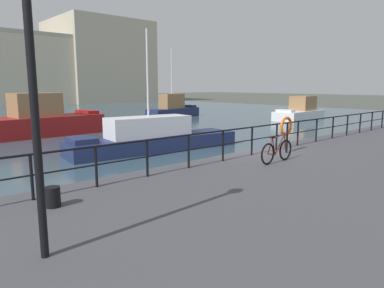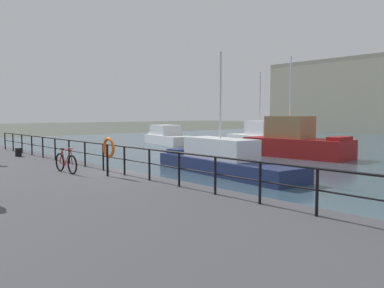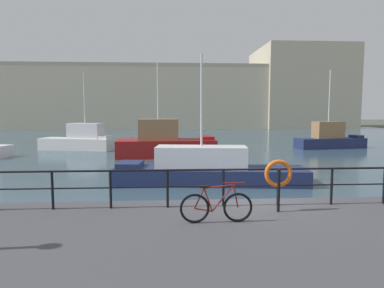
% 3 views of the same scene
% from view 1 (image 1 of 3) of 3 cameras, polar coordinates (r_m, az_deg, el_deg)
% --- Properties ---
extents(ground_plane, '(240.00, 240.00, 0.00)m').
position_cam_1_polar(ground_plane, '(14.66, 9.50, -3.79)').
color(ground_plane, '#4C5147').
extents(water_basin, '(80.00, 60.00, 0.01)m').
position_cam_1_polar(water_basin, '(40.76, -25.91, 3.82)').
color(water_basin, '#385160').
rests_on(water_basin, ground_plane).
extents(harbor_building, '(65.89, 17.16, 16.05)m').
position_cam_1_polar(harbor_building, '(70.73, -27.49, 10.86)').
color(harbor_building, '#C1B79E').
rests_on(harbor_building, ground_plane).
extents(moored_cabin_cruiser, '(9.29, 3.17, 6.06)m').
position_cam_1_polar(moored_cabin_cruiser, '(18.21, -6.46, 1.01)').
color(moored_cabin_cruiser, navy).
rests_on(moored_cabin_cruiser, water_basin).
extents(moored_small_launch, '(6.71, 2.79, 7.14)m').
position_cam_1_polar(moored_small_launch, '(37.50, -3.06, 5.71)').
color(moored_small_launch, navy).
rests_on(moored_small_launch, water_basin).
extents(moored_red_daysailer, '(7.45, 3.19, 7.03)m').
position_cam_1_polar(moored_red_daysailer, '(25.67, -22.90, 3.59)').
color(moored_red_daysailer, maroon).
rests_on(moored_red_daysailer, water_basin).
extents(moored_harbor_tender, '(6.82, 2.87, 2.29)m').
position_cam_1_polar(moored_harbor_tender, '(36.63, 17.10, 5.10)').
color(moored_harbor_tender, white).
rests_on(moored_harbor_tender, water_basin).
extents(quay_railing, '(26.70, 0.07, 1.08)m').
position_cam_1_polar(quay_railing, '(13.83, 11.72, 1.66)').
color(quay_railing, black).
rests_on(quay_railing, quay_promenade).
extents(parked_bicycle, '(1.77, 0.10, 0.98)m').
position_cam_1_polar(parked_bicycle, '(12.16, 13.58, -1.12)').
color(parked_bicycle, black).
rests_on(parked_bicycle, quay_promenade).
extents(mooring_bollard, '(0.32, 0.32, 0.44)m').
position_cam_1_polar(mooring_bollard, '(8.14, -21.63, -7.97)').
color(mooring_bollard, black).
rests_on(mooring_bollard, quay_promenade).
extents(life_ring_stand, '(0.75, 0.16, 1.40)m').
position_cam_1_polar(life_ring_stand, '(13.99, 15.02, 2.60)').
color(life_ring_stand, black).
rests_on(life_ring_stand, quay_promenade).
extents(quay_lamp_post, '(0.32, 0.32, 4.18)m').
position_cam_1_polar(quay_lamp_post, '(5.46, -24.50, 10.16)').
color(quay_lamp_post, black).
rests_on(quay_lamp_post, quay_promenade).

